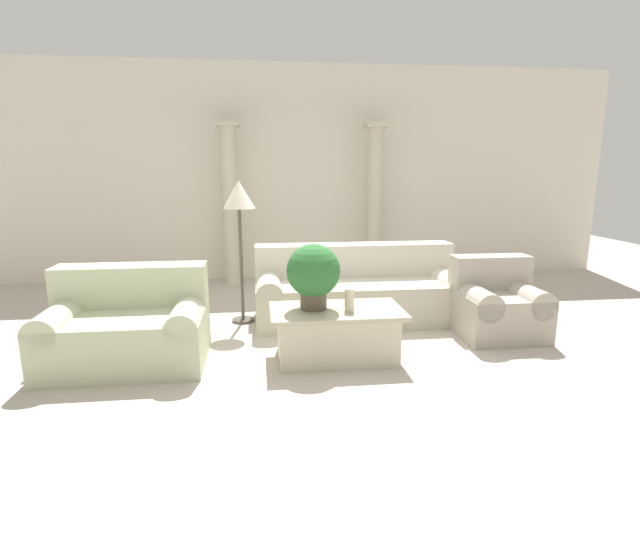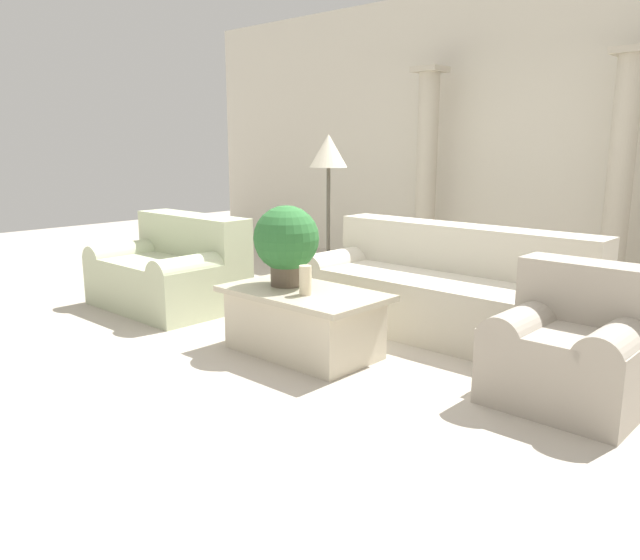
{
  "view_description": "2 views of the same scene",
  "coord_description": "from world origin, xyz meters",
  "px_view_note": "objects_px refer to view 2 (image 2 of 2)",
  "views": [
    {
      "loc": [
        -0.57,
        -4.64,
        1.68
      ],
      "look_at": [
        0.02,
        0.06,
        0.62
      ],
      "focal_mm": 28.0,
      "sensor_mm": 36.0,
      "label": 1
    },
    {
      "loc": [
        3.09,
        -3.48,
        1.47
      ],
      "look_at": [
        0.11,
        -0.24,
        0.51
      ],
      "focal_mm": 35.0,
      "sensor_mm": 36.0,
      "label": 2
    }
  ],
  "objects_px": {
    "sofa_long": "(445,290)",
    "loveseat": "(172,270)",
    "floor_lamp": "(329,162)",
    "coffee_table": "(303,321)",
    "potted_plant": "(286,241)",
    "armchair": "(573,346)"
  },
  "relations": [
    {
      "from": "sofa_long",
      "to": "loveseat",
      "type": "height_order",
      "value": "same"
    },
    {
      "from": "loveseat",
      "to": "floor_lamp",
      "type": "xyz_separation_m",
      "value": [
        0.97,
        1.08,
        0.98
      ]
    },
    {
      "from": "loveseat",
      "to": "coffee_table",
      "type": "distance_m",
      "value": 1.84
    },
    {
      "from": "sofa_long",
      "to": "potted_plant",
      "type": "height_order",
      "value": "potted_plant"
    },
    {
      "from": "coffee_table",
      "to": "floor_lamp",
      "type": "bearing_deg",
      "value": 125.19
    },
    {
      "from": "sofa_long",
      "to": "potted_plant",
      "type": "xyz_separation_m",
      "value": [
        -0.63,
        -1.15,
        0.46
      ]
    },
    {
      "from": "loveseat",
      "to": "floor_lamp",
      "type": "bearing_deg",
      "value": 48.06
    },
    {
      "from": "coffee_table",
      "to": "floor_lamp",
      "type": "relative_size",
      "value": 0.75
    },
    {
      "from": "sofa_long",
      "to": "armchair",
      "type": "xyz_separation_m",
      "value": [
        1.3,
        -0.74,
        0.0
      ]
    },
    {
      "from": "sofa_long",
      "to": "potted_plant",
      "type": "bearing_deg",
      "value": -118.9
    },
    {
      "from": "coffee_table",
      "to": "floor_lamp",
      "type": "distance_m",
      "value": 1.85
    },
    {
      "from": "sofa_long",
      "to": "floor_lamp",
      "type": "relative_size",
      "value": 1.47
    },
    {
      "from": "coffee_table",
      "to": "potted_plant",
      "type": "relative_size",
      "value": 2.02
    },
    {
      "from": "loveseat",
      "to": "potted_plant",
      "type": "height_order",
      "value": "potted_plant"
    },
    {
      "from": "sofa_long",
      "to": "coffee_table",
      "type": "bearing_deg",
      "value": -110.03
    },
    {
      "from": "sofa_long",
      "to": "loveseat",
      "type": "xyz_separation_m",
      "value": [
        -2.27,
        -1.03,
        0.01
      ]
    },
    {
      "from": "sofa_long",
      "to": "loveseat",
      "type": "bearing_deg",
      "value": -155.48
    },
    {
      "from": "potted_plant",
      "to": "armchair",
      "type": "height_order",
      "value": "potted_plant"
    },
    {
      "from": "loveseat",
      "to": "potted_plant",
      "type": "bearing_deg",
      "value": -4.02
    },
    {
      "from": "floor_lamp",
      "to": "coffee_table",
      "type": "bearing_deg",
      "value": -54.81
    },
    {
      "from": "sofa_long",
      "to": "floor_lamp",
      "type": "bearing_deg",
      "value": 178.07
    },
    {
      "from": "sofa_long",
      "to": "armchair",
      "type": "bearing_deg",
      "value": -29.55
    }
  ]
}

